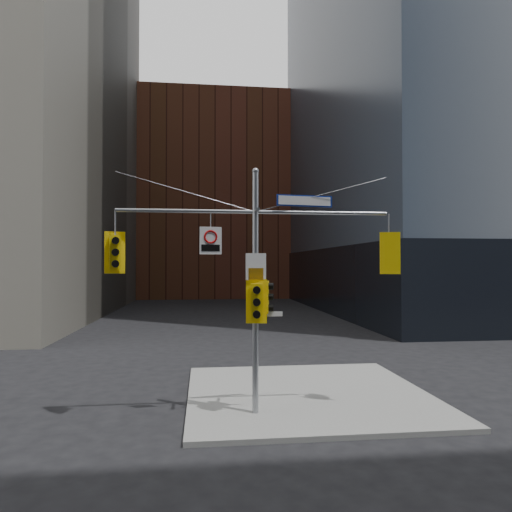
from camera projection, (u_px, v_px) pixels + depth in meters
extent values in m
plane|color=black|center=(265.00, 445.00, 11.25)|extent=(160.00, 160.00, 0.00)
cube|color=gray|center=(307.00, 394.00, 15.46)|extent=(8.00, 8.00, 0.15)
cube|color=black|center=(495.00, 279.00, 46.33)|extent=(36.40, 36.40, 6.00)
cube|color=brown|center=(213.00, 202.00, 69.13)|extent=(26.00, 20.00, 28.00)
cylinder|color=#94979C|center=(255.00, 294.00, 13.31)|extent=(0.18, 0.18, 7.20)
sphere|color=#94979C|center=(255.00, 171.00, 13.38)|extent=(0.20, 0.20, 0.20)
cylinder|color=#94979C|center=(187.00, 211.00, 13.13)|extent=(4.00, 0.11, 0.11)
cylinder|color=#94979C|center=(322.00, 213.00, 13.59)|extent=(4.00, 0.11, 0.11)
cylinder|color=#94979C|center=(257.00, 211.00, 13.01)|extent=(0.10, 0.70, 0.10)
cylinder|color=#94979C|center=(187.00, 192.00, 13.14)|extent=(4.00, 0.02, 1.12)
cylinder|color=#94979C|center=(322.00, 194.00, 13.60)|extent=(4.00, 0.02, 1.12)
cube|color=yellow|center=(115.00, 252.00, 12.87)|extent=(0.36, 0.29, 0.97)
cube|color=yellow|center=(115.00, 253.00, 13.03)|extent=(0.57, 0.17, 1.20)
cylinder|color=black|center=(116.00, 241.00, 12.71)|extent=(0.23, 0.19, 0.20)
cylinder|color=black|center=(115.00, 241.00, 12.78)|extent=(0.18, 0.06, 0.18)
cylinder|color=black|center=(115.00, 252.00, 12.70)|extent=(0.23, 0.19, 0.20)
cylinder|color=black|center=(115.00, 252.00, 12.77)|extent=(0.18, 0.06, 0.18)
cylinder|color=black|center=(115.00, 264.00, 12.69)|extent=(0.23, 0.19, 0.20)
cylinder|color=#0CE559|center=(115.00, 264.00, 12.76)|extent=(0.18, 0.06, 0.18)
cube|color=yellow|center=(389.00, 253.00, 13.81)|extent=(0.37, 0.30, 1.02)
cube|color=yellow|center=(390.00, 253.00, 13.63)|extent=(0.60, 0.17, 1.26)
cylinder|color=black|center=(388.00, 242.00, 14.01)|extent=(0.24, 0.20, 0.21)
cylinder|color=black|center=(388.00, 242.00, 13.93)|extent=(0.18, 0.06, 0.18)
cylinder|color=black|center=(388.00, 253.00, 14.00)|extent=(0.24, 0.20, 0.21)
cylinder|color=black|center=(388.00, 253.00, 13.92)|extent=(0.18, 0.06, 0.18)
cylinder|color=black|center=(388.00, 264.00, 13.99)|extent=(0.24, 0.20, 0.21)
cylinder|color=black|center=(388.00, 264.00, 13.92)|extent=(0.18, 0.06, 0.18)
cube|color=yellow|center=(265.00, 297.00, 13.34)|extent=(0.28, 0.35, 0.95)
cylinder|color=black|center=(271.00, 286.00, 13.33)|extent=(0.18, 0.23, 0.20)
cylinder|color=black|center=(269.00, 286.00, 13.34)|extent=(0.06, 0.17, 0.17)
cylinder|color=black|center=(271.00, 297.00, 13.32)|extent=(0.18, 0.23, 0.20)
cylinder|color=black|center=(269.00, 297.00, 13.33)|extent=(0.06, 0.17, 0.17)
cylinder|color=black|center=(271.00, 308.00, 13.32)|extent=(0.18, 0.23, 0.20)
cylinder|color=black|center=(269.00, 308.00, 13.32)|extent=(0.06, 0.17, 0.17)
cube|color=yellow|center=(257.00, 302.00, 13.03)|extent=(0.36, 0.27, 1.03)
cube|color=yellow|center=(256.00, 301.00, 13.21)|extent=(0.61, 0.10, 1.28)
cylinder|color=black|center=(257.00, 290.00, 12.84)|extent=(0.23, 0.18, 0.22)
cylinder|color=black|center=(257.00, 290.00, 12.92)|extent=(0.19, 0.04, 0.19)
cylinder|color=black|center=(257.00, 302.00, 12.83)|extent=(0.23, 0.18, 0.22)
cylinder|color=black|center=(257.00, 302.00, 12.91)|extent=(0.19, 0.04, 0.19)
cylinder|color=black|center=(257.00, 315.00, 12.83)|extent=(0.23, 0.18, 0.22)
cylinder|color=black|center=(257.00, 314.00, 12.90)|extent=(0.19, 0.04, 0.19)
cube|color=navy|center=(305.00, 201.00, 13.54)|extent=(1.73, 0.27, 0.34)
cube|color=silver|center=(305.00, 201.00, 13.51)|extent=(1.62, 0.23, 0.26)
cube|color=silver|center=(211.00, 241.00, 13.17)|extent=(0.64, 0.11, 0.80)
torus|color=#B20A0A|center=(211.00, 237.00, 13.15)|extent=(0.40, 0.10, 0.39)
cube|color=black|center=(211.00, 248.00, 13.15)|extent=(0.53, 0.08, 0.19)
cube|color=silver|center=(256.00, 267.00, 13.21)|extent=(0.59, 0.04, 0.78)
cube|color=#D88C00|center=(256.00, 274.00, 13.18)|extent=(0.43, 0.01, 0.35)
cube|color=silver|center=(271.00, 314.00, 13.35)|extent=(0.70, 0.03, 0.14)
cube|color=#145926|center=(254.00, 322.00, 13.74)|extent=(0.13, 0.74, 0.15)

